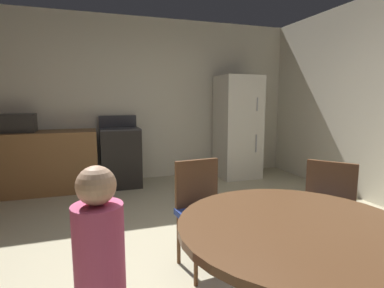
# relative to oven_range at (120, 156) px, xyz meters

# --- Properties ---
(ground_plane) EXTENTS (14.00, 14.00, 0.00)m
(ground_plane) POSITION_rel_oven_range_xyz_m (0.35, -2.77, -0.47)
(ground_plane) COLOR beige
(wall_back) EXTENTS (5.78, 0.12, 2.70)m
(wall_back) POSITION_rel_oven_range_xyz_m (0.35, 0.40, 0.88)
(wall_back) COLOR silver
(wall_back) RESTS_ON ground
(kitchen_counter) EXTENTS (1.89, 0.60, 0.90)m
(kitchen_counter) POSITION_rel_oven_range_xyz_m (-1.30, -0.00, -0.02)
(kitchen_counter) COLOR olive
(kitchen_counter) RESTS_ON ground
(oven_range) EXTENTS (0.60, 0.60, 1.10)m
(oven_range) POSITION_rel_oven_range_xyz_m (0.00, 0.00, 0.00)
(oven_range) COLOR black
(oven_range) RESTS_ON ground
(refrigerator) EXTENTS (0.68, 0.68, 1.76)m
(refrigerator) POSITION_rel_oven_range_xyz_m (2.02, -0.05, 0.41)
(refrigerator) COLOR silver
(refrigerator) RESTS_ON ground
(microwave) EXTENTS (0.44, 0.32, 0.26)m
(microwave) POSITION_rel_oven_range_xyz_m (-1.39, -0.00, 0.56)
(microwave) COLOR #2D2B28
(microwave) RESTS_ON kitchen_counter
(dining_table) EXTENTS (1.16, 1.16, 0.76)m
(dining_table) POSITION_rel_oven_range_xyz_m (0.52, -3.64, 0.13)
(dining_table) COLOR brown
(dining_table) RESTS_ON ground
(chair_north) EXTENTS (0.44, 0.44, 0.87)m
(chair_north) POSITION_rel_oven_range_xyz_m (0.42, -2.62, 0.03)
(chair_north) COLOR brown
(chair_north) RESTS_ON ground
(chair_northeast) EXTENTS (0.56, 0.56, 0.87)m
(chair_northeast) POSITION_rel_oven_range_xyz_m (1.32, -3.00, 0.03)
(chair_northeast) COLOR brown
(chair_northeast) RESTS_ON ground
(person_child) EXTENTS (0.25, 0.25, 1.09)m
(person_child) POSITION_rel_oven_range_xyz_m (-0.40, -3.53, 0.11)
(person_child) COLOR #665B51
(person_child) RESTS_ON ground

